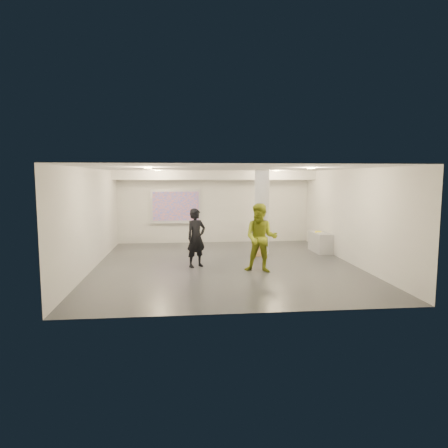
{
  "coord_description": "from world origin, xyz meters",
  "views": [
    {
      "loc": [
        -1.29,
        -12.2,
        2.72
      ],
      "look_at": [
        0.0,
        0.4,
        1.25
      ],
      "focal_mm": 32.0,
      "sensor_mm": 36.0,
      "label": 1
    }
  ],
  "objects": [
    {
      "name": "woman",
      "position": [
        -0.91,
        -0.15,
        0.9
      ],
      "size": [
        0.78,
        0.72,
        1.8
      ],
      "primitive_type": "imported",
      "rotation": [
        0.0,
        0.0,
        0.57
      ],
      "color": "black",
      "rests_on": "floor"
    },
    {
      "name": "floor",
      "position": [
        0.0,
        0.0,
        0.0
      ],
      "size": [
        8.0,
        9.0,
        0.01
      ],
      "primitive_type": "cube",
      "color": "#36383D",
      "rests_on": "ground"
    },
    {
      "name": "wall_front",
      "position": [
        0.0,
        -4.5,
        1.5
      ],
      "size": [
        8.0,
        0.01,
        3.0
      ],
      "primitive_type": "cube",
      "color": "silver",
      "rests_on": "floor"
    },
    {
      "name": "credenza",
      "position": [
        3.72,
        1.86,
        0.36
      ],
      "size": [
        0.54,
        1.24,
        0.72
      ],
      "primitive_type": "cube",
      "rotation": [
        0.0,
        0.0,
        0.02
      ],
      "color": "#A1A4A7",
      "rests_on": "floor"
    },
    {
      "name": "downlight_nw",
      "position": [
        -2.2,
        2.5,
        2.98
      ],
      "size": [
        0.22,
        0.22,
        0.02
      ],
      "primitive_type": "cylinder",
      "color": "#F4EA8E",
      "rests_on": "ceiling"
    },
    {
      "name": "cardboard_front",
      "position": [
        1.33,
        1.28,
        0.3
      ],
      "size": [
        0.57,
        0.35,
        0.6
      ],
      "primitive_type": "cube",
      "rotation": [
        -0.19,
        0.0,
        0.36
      ],
      "color": "olive",
      "rests_on": "floor"
    },
    {
      "name": "downlight_sw",
      "position": [
        -2.2,
        -1.5,
        2.98
      ],
      "size": [
        0.22,
        0.22,
        0.02
      ],
      "primitive_type": "cylinder",
      "color": "#F4EA8E",
      "rests_on": "ceiling"
    },
    {
      "name": "column",
      "position": [
        1.5,
        1.8,
        1.5
      ],
      "size": [
        0.52,
        0.52,
        3.0
      ],
      "primitive_type": "cylinder",
      "color": "silver",
      "rests_on": "floor"
    },
    {
      "name": "cardboard_back",
      "position": [
        1.42,
        1.8,
        0.3
      ],
      "size": [
        0.57,
        0.25,
        0.59
      ],
      "primitive_type": "cube",
      "rotation": [
        -0.23,
        0.0,
        0.12
      ],
      "color": "olive",
      "rests_on": "floor"
    },
    {
      "name": "downlight_ne",
      "position": [
        2.2,
        2.5,
        2.98
      ],
      "size": [
        0.22,
        0.22,
        0.02
      ],
      "primitive_type": "cylinder",
      "color": "#F4EA8E",
      "rests_on": "ceiling"
    },
    {
      "name": "projection_screen",
      "position": [
        -1.6,
        4.45,
        1.53
      ],
      "size": [
        2.1,
        0.13,
        1.42
      ],
      "color": "silver",
      "rests_on": "wall_back"
    },
    {
      "name": "wall_left",
      "position": [
        -4.0,
        0.0,
        1.5
      ],
      "size": [
        0.01,
        9.0,
        3.0
      ],
      "primitive_type": "cube",
      "color": "silver",
      "rests_on": "floor"
    },
    {
      "name": "papers_stack",
      "position": [
        3.68,
        1.92,
        0.73
      ],
      "size": [
        0.25,
        0.31,
        0.02
      ],
      "primitive_type": "cube",
      "rotation": [
        0.0,
        0.0,
        0.03
      ],
      "color": "white",
      "rests_on": "credenza"
    },
    {
      "name": "wall_back",
      "position": [
        0.0,
        4.5,
        1.5
      ],
      "size": [
        8.0,
        0.01,
        3.0
      ],
      "primitive_type": "cube",
      "color": "silver",
      "rests_on": "floor"
    },
    {
      "name": "postit_pad",
      "position": [
        3.66,
        1.97,
        0.73
      ],
      "size": [
        0.32,
        0.37,
        0.03
      ],
      "primitive_type": "cube",
      "rotation": [
        0.0,
        0.0,
        -0.33
      ],
      "color": "#FBFF26",
      "rests_on": "credenza"
    },
    {
      "name": "downlight_se",
      "position": [
        2.2,
        -1.5,
        2.98
      ],
      "size": [
        0.22,
        0.22,
        0.02
      ],
      "primitive_type": "cylinder",
      "color": "#F4EA8E",
      "rests_on": "ceiling"
    },
    {
      "name": "wall_right",
      "position": [
        4.0,
        0.0,
        1.5
      ],
      "size": [
        0.01,
        9.0,
        3.0
      ],
      "primitive_type": "cube",
      "color": "silver",
      "rests_on": "floor"
    },
    {
      "name": "ceiling",
      "position": [
        0.0,
        0.0,
        3.0
      ],
      "size": [
        8.0,
        9.0,
        0.01
      ],
      "primitive_type": "cube",
      "color": "white",
      "rests_on": "floor"
    },
    {
      "name": "soffit_band",
      "position": [
        0.0,
        3.95,
        2.82
      ],
      "size": [
        8.0,
        1.1,
        0.36
      ],
      "primitive_type": "cube",
      "color": "silver",
      "rests_on": "ceiling"
    },
    {
      "name": "man",
      "position": [
        0.93,
        -1.02,
        1.0
      ],
      "size": [
        1.16,
        1.03,
        1.99
      ],
      "primitive_type": "imported",
      "rotation": [
        0.0,
        0.0,
        -0.33
      ],
      "color": "olive",
      "rests_on": "floor"
    }
  ]
}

